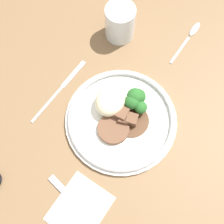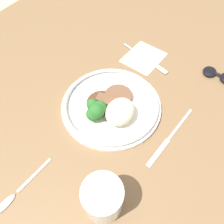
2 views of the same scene
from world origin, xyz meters
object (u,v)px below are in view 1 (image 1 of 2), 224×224
juice_glass (120,23)px  knife (61,88)px  fork (73,200)px  plate (122,114)px  spoon (191,34)px

juice_glass → knife: bearing=166.8°
juice_glass → fork: bearing=-164.7°
plate → juice_glass: 0.25m
fork → plate: bearing=-74.8°
plate → knife: 0.18m
fork → spoon: size_ratio=1.19×
plate → spoon: 0.32m
knife → fork: bearing=-134.9°
fork → spoon: same height
fork → juice_glass: bearing=-59.6°
juice_glass → knife: size_ratio=0.47×
spoon → knife: bearing=149.8°
plate → spoon: (0.31, -0.05, -0.02)m
plate → fork: 0.24m
plate → fork: (-0.23, -0.00, -0.01)m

